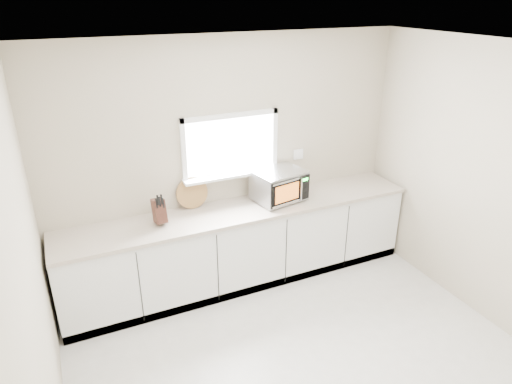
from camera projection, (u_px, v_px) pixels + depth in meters
ground at (321, 384)px, 3.88m from camera, size 4.00×4.00×0.00m
back_wall at (230, 161)px, 4.99m from camera, size 4.00×0.17×2.70m
cabinets at (242, 247)px, 5.12m from camera, size 3.92×0.60×0.88m
countertop at (242, 210)px, 4.92m from camera, size 3.92×0.64×0.04m
microwave at (279, 185)px, 5.04m from camera, size 0.60×0.51×0.35m
knife_block at (159, 210)px, 4.55m from camera, size 0.12×0.23×0.33m
cutting_board at (192, 193)px, 4.87m from camera, size 0.34×0.08×0.34m
coffee_grinder at (301, 188)px, 5.12m from camera, size 0.16×0.16×0.24m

